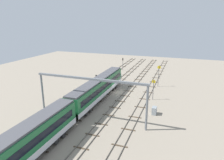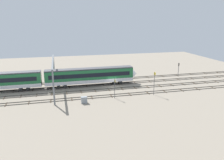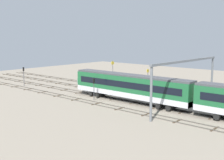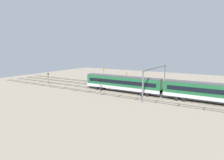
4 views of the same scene
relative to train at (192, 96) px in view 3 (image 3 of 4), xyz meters
name	(u,v)px [view 3 (image 3 of 4)]	position (x,y,z in m)	size (l,w,h in m)	color
ground_plane	(113,96)	(17.81, -2.43, -2.66)	(110.03, 110.03, 0.00)	gray
track_near_foreground	(136,90)	(17.81, -9.72, -2.59)	(94.03, 2.40, 0.16)	#59544C
track_second_near	(121,93)	(17.81, -4.86, -2.59)	(94.03, 2.40, 0.16)	#59544C
track_with_train	(105,97)	(17.81, 0.00, -2.59)	(94.03, 2.40, 0.16)	#59544C
track_second_far	(86,101)	(17.81, 4.86, -2.59)	(94.03, 2.40, 0.16)	#59544C
train	(192,96)	(0.00, 0.00, 0.00)	(50.40, 3.24, 4.80)	#1E6638
overhead_gantry	(187,71)	(2.25, -2.52, 3.46)	(0.40, 20.44, 7.89)	slate
speed_sign_near_foreground	(148,77)	(15.89, -11.46, 0.29)	(0.14, 0.80, 4.64)	#4C4C51
speed_sign_mid_trackside	(113,70)	(25.81, -11.33, 1.00)	(0.14, 0.88, 5.75)	#4C4C51
signal_light_trackside_approach	(24,74)	(40.72, 3.10, 0.24)	(0.31, 0.32, 4.42)	#4C4C51
signal_light_trackside_departure	(94,86)	(17.57, 3.12, 0.00)	(0.31, 0.32, 4.01)	#4C4C51
relay_cabinet	(182,90)	(8.57, -12.85, -1.93)	(1.34, 0.82, 1.45)	gray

